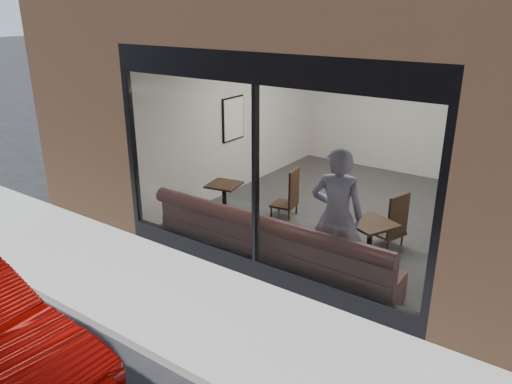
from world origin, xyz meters
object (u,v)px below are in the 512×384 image
Objects in this scene: banquette at (271,253)px; cafe_table_right at (371,223)px; cafe_table_left at (224,185)px; person at (337,216)px; cafe_chair_right at (387,232)px; cafe_chair_left at (284,204)px.

cafe_table_right reaches higher than banquette.
cafe_table_right is (1.22, 0.80, 0.52)m from banquette.
person is at bearing -14.32° from cafe_table_left.
cafe_chair_right is at bearing 55.51° from banquette.
person is 4.28× the size of cafe_chair_right.
cafe_chair_right is (0.23, 1.46, -0.76)m from person.
cafe_chair_right is at bearing -118.46° from person.
person is at bearing -116.55° from cafe_table_right.
cafe_chair_left is at bearing 116.40° from banquette.
banquette is 1.89m from cafe_table_left.
cafe_table_right is (2.81, -0.07, 0.00)m from cafe_table_left.
cafe_chair_right is (2.75, 0.82, -0.50)m from cafe_table_left.
banquette is 1.55m from cafe_table_right.
person is at bearing 13.81° from banquette.
cafe_table_left reaches higher than banquette.
person reaches higher than cafe_table_right.
cafe_table_right is 2.35m from cafe_chair_left.
cafe_chair_left is at bearing 50.55° from cafe_table_left.
person is at bearing 131.24° from cafe_chair_left.
cafe_table_left is (-1.59, 0.87, 0.52)m from banquette.
cafe_table_left is at bearing 34.89° from cafe_chair_right.
cafe_table_left reaches higher than cafe_chair_left.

